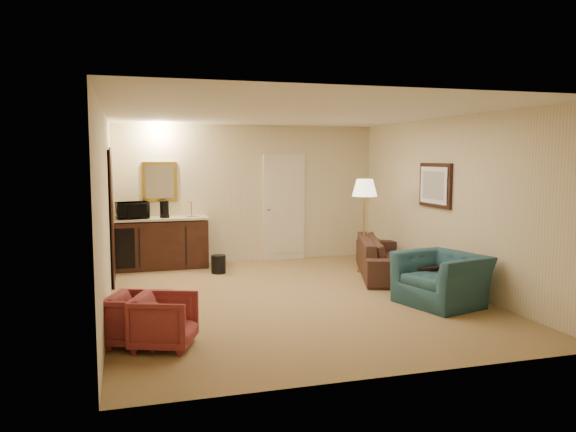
% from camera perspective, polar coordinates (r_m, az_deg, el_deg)
% --- Properties ---
extents(ground, '(6.00, 6.00, 0.00)m').
position_cam_1_polar(ground, '(8.06, 0.54, -8.31)').
color(ground, '#95744B').
rests_on(ground, ground).
extents(room_walls, '(5.02, 6.01, 2.61)m').
position_cam_1_polar(room_walls, '(8.53, -1.56, 4.14)').
color(room_walls, beige).
rests_on(room_walls, ground).
extents(wetbar_cabinet, '(1.64, 0.58, 0.92)m').
position_cam_1_polar(wetbar_cabinet, '(10.33, -12.68, -2.68)').
color(wetbar_cabinet, '#341A10').
rests_on(wetbar_cabinet, ground).
extents(sofa, '(1.32, 2.29, 0.86)m').
position_cam_1_polar(sofa, '(9.61, 10.00, -3.46)').
color(sofa, black).
rests_on(sofa, ground).
extents(teal_armchair, '(0.96, 1.22, 0.94)m').
position_cam_1_polar(teal_armchair, '(7.89, 15.36, -5.36)').
color(teal_armchair, '#204651').
rests_on(teal_armchair, ground).
extents(rose_chair_near, '(0.73, 0.76, 0.61)m').
position_cam_1_polar(rose_chair_near, '(6.26, -14.88, -9.84)').
color(rose_chair_near, maroon).
rests_on(rose_chair_near, ground).
extents(rose_chair_far, '(0.74, 0.76, 0.62)m').
position_cam_1_polar(rose_chair_far, '(6.10, -12.46, -10.15)').
color(rose_chair_far, maroon).
rests_on(rose_chair_far, ground).
extents(coffee_table, '(0.82, 0.57, 0.46)m').
position_cam_1_polar(coffee_table, '(8.36, 13.30, -6.34)').
color(coffee_table, black).
rests_on(coffee_table, ground).
extents(floor_lamp, '(0.57, 0.57, 1.63)m').
position_cam_1_polar(floor_lamp, '(9.79, 7.74, -0.97)').
color(floor_lamp, gold).
rests_on(floor_lamp, ground).
extents(waste_bin, '(0.28, 0.28, 0.31)m').
position_cam_1_polar(waste_bin, '(9.77, -7.08, -4.88)').
color(waste_bin, black).
rests_on(waste_bin, ground).
extents(microwave, '(0.58, 0.39, 0.36)m').
position_cam_1_polar(microwave, '(10.17, -15.55, 0.75)').
color(microwave, black).
rests_on(microwave, wetbar_cabinet).
extents(coffee_maker, '(0.20, 0.20, 0.30)m').
position_cam_1_polar(coffee_maker, '(10.21, -12.45, 0.68)').
color(coffee_maker, black).
rests_on(coffee_maker, wetbar_cabinet).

